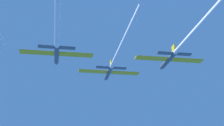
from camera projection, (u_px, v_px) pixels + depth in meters
jet_lead at (116, 58)px, 97.27m from camera, size 19.32×52.90×3.20m
jet_left_wing at (57, 32)px, 78.81m from camera, size 19.32×53.66×3.20m
jet_right_wing at (185, 42)px, 84.38m from camera, size 19.32×51.51×3.20m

